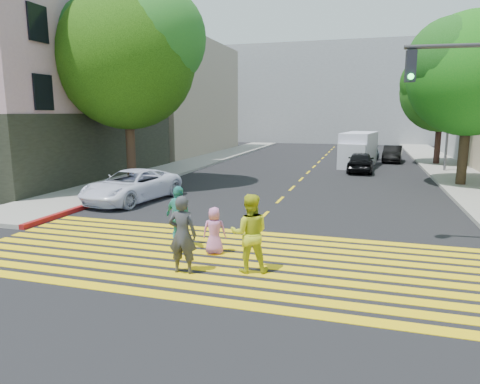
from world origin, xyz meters
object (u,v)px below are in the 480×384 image
at_px(white_sedan, 132,186).
at_px(white_van, 358,150).
at_px(silver_car, 365,150).
at_px(pedestrian_extra, 179,217).
at_px(pedestrian_man, 183,235).
at_px(tree_left, 128,52).
at_px(pedestrian_child, 214,231).
at_px(pedestrian_woman, 250,233).
at_px(tree_right_near, 473,67).
at_px(dark_car_near, 361,162).
at_px(dark_car_parked, 393,154).
at_px(tree_right_far, 443,87).

bearing_deg(white_sedan, white_van, 69.37).
bearing_deg(silver_car, pedestrian_extra, 71.13).
bearing_deg(pedestrian_man, tree_left, -58.47).
bearing_deg(pedestrian_extra, silver_car, -73.52).
bearing_deg(pedestrian_child, pedestrian_woman, 127.88).
xyz_separation_m(tree_right_near, dark_car_near, (-4.97, 4.17, -5.12)).
bearing_deg(tree_right_near, dark_car_near, 140.01).
height_order(pedestrian_child, white_sedan, white_sedan).
height_order(white_sedan, dark_car_parked, white_sedan).
distance_m(dark_car_near, dark_car_parked, 6.99).
bearing_deg(pedestrian_child, white_van, -111.96).
height_order(tree_left, white_van, tree_left).
bearing_deg(pedestrian_woman, pedestrian_extra, -43.05).
height_order(pedestrian_child, silver_car, pedestrian_child).
distance_m(pedestrian_woman, white_sedan, 9.38).
height_order(tree_right_near, pedestrian_extra, tree_right_near).
distance_m(tree_left, white_sedan, 7.24).
height_order(dark_car_near, dark_car_parked, dark_car_near).
distance_m(tree_right_far, dark_car_near, 8.72).
relative_size(pedestrian_extra, silver_car, 0.40).
distance_m(tree_right_far, pedestrian_man, 26.06).
relative_size(silver_car, white_van, 0.83).
bearing_deg(pedestrian_woman, white_van, -109.83).
bearing_deg(pedestrian_man, white_van, -102.16).
relative_size(dark_car_parked, white_van, 0.73).
bearing_deg(silver_car, tree_right_far, 132.41).
bearing_deg(pedestrian_man, pedestrian_child, -102.25).
height_order(pedestrian_man, white_sedan, pedestrian_man).
bearing_deg(dark_car_near, pedestrian_child, 80.28).
distance_m(tree_left, pedestrian_woman, 14.57).
relative_size(tree_right_near, dark_car_parked, 2.28).
height_order(tree_right_far, dark_car_parked, tree_right_far).
relative_size(pedestrian_man, pedestrian_extra, 1.07).
relative_size(pedestrian_man, dark_car_parked, 0.48).
relative_size(pedestrian_woman, dark_car_parked, 0.49).
xyz_separation_m(pedestrian_extra, silver_car, (4.72, 26.33, -0.23)).
bearing_deg(pedestrian_man, dark_car_parked, -106.31).
height_order(tree_right_far, silver_car, tree_right_far).
bearing_deg(dark_car_parked, pedestrian_child, -97.46).
bearing_deg(pedestrian_man, dark_car_near, -104.25).
height_order(tree_left, tree_right_near, tree_left).
xyz_separation_m(pedestrian_child, pedestrian_extra, (-1.13, 0.28, 0.23)).
xyz_separation_m(tree_right_far, white_van, (-5.39, -2.20, -4.30)).
relative_size(tree_left, tree_right_far, 1.21).
relative_size(pedestrian_extra, dark_car_near, 0.44).
distance_m(tree_left, silver_car, 21.63).
xyz_separation_m(pedestrian_extra, dark_car_parked, (6.70, 23.79, -0.23)).
distance_m(pedestrian_man, dark_car_near, 19.27).
bearing_deg(white_sedan, pedestrian_child, -34.53).
distance_m(tree_left, pedestrian_extra, 12.38).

